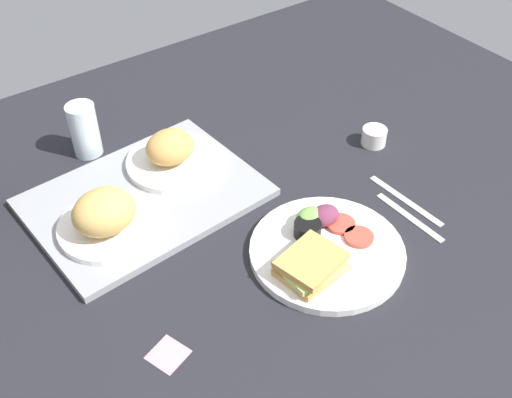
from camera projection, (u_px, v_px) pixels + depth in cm
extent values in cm
cube|color=black|center=(257.00, 232.00, 122.47)|extent=(190.00, 150.00, 3.00)
cube|color=gray|center=(145.00, 197.00, 126.67)|extent=(47.22, 36.10, 1.60)
cylinder|color=white|center=(110.00, 226.00, 118.29)|extent=(19.96, 19.96, 1.40)
ellipsoid|color=tan|center=(104.00, 212.00, 114.13)|extent=(12.12, 10.46, 8.26)
cylinder|color=white|center=(174.00, 162.00, 133.04)|extent=(20.66, 20.66, 1.40)
ellipsoid|color=tan|center=(170.00, 147.00, 129.82)|extent=(10.51, 9.08, 7.17)
cylinder|color=white|center=(327.00, 252.00, 115.29)|extent=(29.09, 29.09, 1.60)
cube|color=tan|center=(312.00, 268.00, 110.17)|extent=(12.14, 10.44, 1.40)
cube|color=#B2C66B|center=(313.00, 264.00, 109.37)|extent=(11.01, 9.01, 1.00)
cube|color=tan|center=(313.00, 259.00, 108.57)|extent=(12.74, 11.24, 1.40)
cylinder|color=#D14738|center=(359.00, 237.00, 116.45)|extent=(5.60, 5.60, 0.80)
cylinder|color=#D14738|center=(341.00, 224.00, 119.08)|extent=(5.60, 5.60, 0.80)
cylinder|color=black|center=(307.00, 229.00, 116.52)|extent=(5.20, 5.20, 3.00)
cylinder|color=#EFEACC|center=(308.00, 225.00, 115.78)|extent=(4.26, 4.26, 0.60)
ellipsoid|color=#729E4C|center=(310.00, 218.00, 118.41)|extent=(6.00, 4.80, 3.60)
ellipsoid|color=#6B2D47|center=(324.00, 215.00, 118.84)|extent=(6.00, 4.80, 3.60)
cylinder|color=silver|center=(84.00, 130.00, 135.24)|extent=(6.29, 6.29, 12.28)
cylinder|color=silver|center=(374.00, 136.00, 140.39)|extent=(5.60, 5.60, 4.00)
cube|color=#B7B7BC|center=(410.00, 217.00, 123.14)|extent=(1.77, 17.03, 0.50)
cube|color=#B7B7BC|center=(406.00, 200.00, 126.87)|extent=(2.23, 19.04, 0.50)
cube|color=pink|center=(168.00, 354.00, 99.38)|extent=(7.13, 7.13, 0.12)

